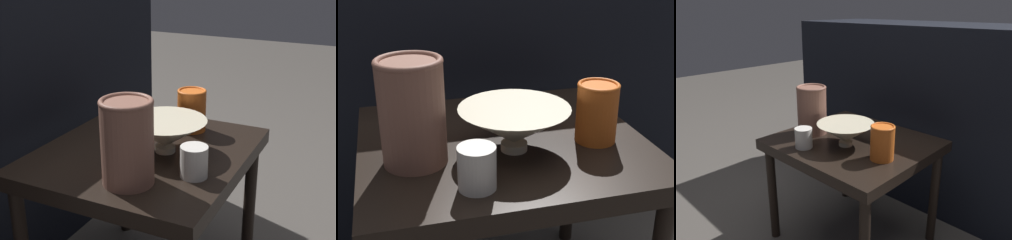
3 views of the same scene
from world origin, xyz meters
The scene contains 5 objects.
table centered at (0.00, 0.00, 0.39)m, with size 0.57×0.51×0.45m.
bowl centered at (0.01, -0.05, 0.50)m, with size 0.21×0.21×0.09m.
vase_textured_left centered at (-0.18, -0.05, 0.55)m, with size 0.12×0.12×0.19m.
vase_colorful_right centered at (0.18, -0.05, 0.51)m, with size 0.08×0.08×0.12m.
cup centered at (-0.09, -0.17, 0.49)m, with size 0.06×0.06×0.07m.
Camera 1 is at (-0.98, -0.54, 0.94)m, focal length 50.00 mm.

